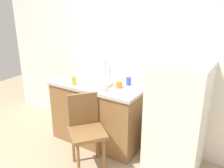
{
  "coord_description": "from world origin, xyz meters",
  "views": [
    {
      "loc": [
        1.32,
        -1.84,
        1.94
      ],
      "look_at": [
        -0.18,
        0.6,
        0.92
      ],
      "focal_mm": 38.58,
      "sensor_mm": 36.0,
      "label": 1
    }
  ],
  "objects": [
    {
      "name": "dish_tray",
      "position": [
        -0.36,
        0.59,
        0.89
      ],
      "size": [
        0.28,
        0.2,
        0.05
      ],
      "primitive_type": "cube",
      "color": "white",
      "rests_on": "countertop"
    },
    {
      "name": "countertop",
      "position": [
        -0.43,
        0.65,
        0.85
      ],
      "size": [
        1.28,
        0.64,
        0.04
      ],
      "primitive_type": "cube",
      "color": "#B7B7BC",
      "rests_on": "cabinet_base"
    },
    {
      "name": "faucet",
      "position": [
        -0.48,
        0.9,
        1.0
      ],
      "size": [
        0.02,
        0.02,
        0.26
      ],
      "primitive_type": "cylinder",
      "color": "#B7B7BC",
      "rests_on": "countertop"
    },
    {
      "name": "cup_blue",
      "position": [
        -0.05,
        0.81,
        0.92
      ],
      "size": [
        0.07,
        0.07,
        0.11
      ],
      "primitive_type": "cylinder",
      "color": "blue",
      "rests_on": "countertop"
    },
    {
      "name": "cup_yellow",
      "position": [
        -0.68,
        0.44,
        0.92
      ],
      "size": [
        0.06,
        0.06,
        0.11
      ],
      "primitive_type": "cylinder",
      "color": "yellow",
      "rests_on": "countertop"
    },
    {
      "name": "cup_white",
      "position": [
        -0.19,
        0.45,
        0.92
      ],
      "size": [
        0.06,
        0.06,
        0.09
      ],
      "primitive_type": "cylinder",
      "color": "white",
      "rests_on": "countertop"
    },
    {
      "name": "back_wall",
      "position": [
        0.0,
        1.0,
        1.3
      ],
      "size": [
        4.8,
        0.1,
        2.6
      ],
      "primitive_type": "cube",
      "color": "white",
      "rests_on": "ground_plane"
    },
    {
      "name": "cabinet_base",
      "position": [
        -0.43,
        0.65,
        0.41
      ],
      "size": [
        1.24,
        0.6,
        0.83
      ],
      "primitive_type": "cube",
      "color": "olive",
      "rests_on": "ground_plane"
    },
    {
      "name": "chair",
      "position": [
        -0.25,
        0.13,
        0.5
      ],
      "size": [
        0.56,
        0.56,
        0.89
      ],
      "rotation": [
        0.0,
        0.0,
        0.89
      ],
      "color": "olive",
      "rests_on": "ground_plane"
    },
    {
      "name": "cup_orange",
      "position": [
        -0.11,
        0.65,
        0.91
      ],
      "size": [
        0.08,
        0.08,
        0.09
      ],
      "primitive_type": "cylinder",
      "color": "orange",
      "rests_on": "countertop"
    },
    {
      "name": "refrigerator",
      "position": [
        0.66,
        0.67,
        0.65
      ],
      "size": [
        0.62,
        0.57,
        1.3
      ],
      "primitive_type": "cube",
      "color": "silver",
      "rests_on": "ground_plane"
    }
  ]
}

